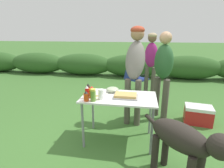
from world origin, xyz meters
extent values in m
plane|color=#3D6B2D|center=(0.00, 0.00, 0.00)|extent=(60.00, 60.00, 0.00)
ellipsoid|color=#2D5623|center=(-4.00, 4.25, 0.43)|extent=(2.40, 0.90, 0.85)
ellipsoid|color=#2D5623|center=(-2.00, 4.25, 0.43)|extent=(2.40, 0.90, 0.85)
ellipsoid|color=#2D5623|center=(0.00, 4.25, 0.43)|extent=(2.40, 0.90, 0.85)
ellipsoid|color=#2D5623|center=(2.00, 4.25, 0.43)|extent=(2.40, 0.90, 0.85)
cube|color=silver|center=(0.00, 0.00, 0.73)|extent=(1.10, 0.64, 0.02)
cylinder|color=gray|center=(-0.49, -0.27, 0.36)|extent=(0.04, 0.04, 0.71)
cylinder|color=gray|center=(0.49, -0.27, 0.36)|extent=(0.04, 0.04, 0.71)
cylinder|color=gray|center=(-0.49, 0.27, 0.36)|extent=(0.04, 0.04, 0.71)
cylinder|color=gray|center=(0.49, 0.27, 0.36)|extent=(0.04, 0.04, 0.71)
cube|color=#9E9EA3|center=(0.10, -0.03, 0.75)|extent=(0.36, 0.24, 0.02)
cube|color=tan|center=(0.10, -0.03, 0.78)|extent=(0.31, 0.20, 0.04)
cylinder|color=white|center=(-0.32, 0.05, 0.75)|extent=(0.23, 0.23, 0.03)
ellipsoid|color=#ADBC99|center=(-0.13, 0.19, 0.78)|extent=(0.20, 0.20, 0.08)
cylinder|color=white|center=(-0.24, -0.15, 0.81)|extent=(0.08, 0.08, 0.15)
cylinder|color=olive|center=(-0.33, -0.24, 0.82)|extent=(0.08, 0.08, 0.15)
cylinder|color=#D1CC47|center=(-0.33, -0.24, 0.90)|extent=(0.07, 0.07, 0.03)
cylinder|color=#562314|center=(-0.47, 0.00, 0.81)|extent=(0.06, 0.06, 0.14)
cone|color=black|center=(-0.47, 0.00, 0.90)|extent=(0.05, 0.05, 0.04)
cylinder|color=#CC4214|center=(-0.42, -0.25, 0.80)|extent=(0.07, 0.07, 0.11)
cone|color=black|center=(-0.42, -0.25, 0.87)|extent=(0.06, 0.06, 0.03)
cylinder|color=red|center=(-0.44, -0.15, 0.82)|extent=(0.06, 0.06, 0.15)
cone|color=white|center=(-0.44, -0.15, 0.91)|extent=(0.05, 0.05, 0.04)
cylinder|color=yellow|center=(-0.38, -0.11, 0.81)|extent=(0.08, 0.08, 0.14)
cone|color=red|center=(-0.38, -0.11, 0.89)|extent=(0.07, 0.07, 0.04)
cylinder|color=#4C473D|center=(0.09, 0.56, 0.43)|extent=(0.11, 0.11, 0.86)
cylinder|color=#4C473D|center=(0.27, 0.54, 0.43)|extent=(0.11, 0.11, 0.86)
ellipsoid|color=slate|center=(0.20, 0.68, 1.19)|extent=(0.41, 0.53, 0.74)
sphere|color=#936B4C|center=(0.21, 0.81, 1.63)|extent=(0.24, 0.24, 0.24)
ellipsoid|color=#993823|center=(0.21, 0.81, 1.70)|extent=(0.25, 0.25, 0.14)
cylinder|color=#4C473D|center=(0.64, 1.01, 0.40)|extent=(0.12, 0.12, 0.80)
cylinder|color=#4C473D|center=(0.79, 0.87, 0.40)|extent=(0.12, 0.12, 0.80)
ellipsoid|color=#28562D|center=(0.72, 0.94, 1.13)|extent=(0.46, 0.46, 0.65)
sphere|color=tan|center=(0.72, 0.94, 1.57)|extent=(0.22, 0.22, 0.22)
cylinder|color=#4C473D|center=(0.45, 2.18, 0.39)|extent=(0.11, 0.11, 0.78)
cylinder|color=#4C473D|center=(0.63, 2.16, 0.39)|extent=(0.11, 0.11, 0.78)
ellipsoid|color=#931E70|center=(0.54, 2.17, 1.10)|extent=(0.36, 0.28, 0.63)
sphere|color=brown|center=(0.54, 2.17, 1.53)|extent=(0.22, 0.22, 0.22)
ellipsoid|color=tan|center=(0.54, 2.17, 1.59)|extent=(0.23, 0.23, 0.13)
cylinder|color=#28231E|center=(0.66, -0.44, 0.25)|extent=(0.09, 0.09, 0.50)
cylinder|color=#28231E|center=(0.52, -0.58, 0.25)|extent=(0.09, 0.09, 0.50)
ellipsoid|color=#28231E|center=(0.75, -0.67, 0.57)|extent=(0.71, 0.70, 0.31)
sphere|color=#28231E|center=(1.04, -0.95, 0.68)|extent=(0.24, 0.24, 0.24)
cylinder|color=#28231E|center=(0.47, -0.39, 0.59)|extent=(0.19, 0.19, 0.12)
cube|color=navy|center=(0.23, 2.44, 0.39)|extent=(0.64, 0.64, 0.03)
cube|color=navy|center=(0.07, 2.21, 0.61)|extent=(0.47, 0.40, 0.44)
cylinder|color=black|center=(-0.05, 2.39, 0.19)|extent=(0.02, 0.02, 0.38)
cylinder|color=black|center=(0.28, 2.16, 0.19)|extent=(0.02, 0.02, 0.38)
cylinder|color=black|center=(0.19, 2.71, 0.19)|extent=(0.02, 0.02, 0.38)
cylinder|color=black|center=(0.51, 2.48, 0.19)|extent=(0.02, 0.02, 0.38)
cylinder|color=black|center=(0.05, 2.57, 0.56)|extent=(0.26, 0.35, 0.02)
cylinder|color=black|center=(0.42, 2.30, 0.56)|extent=(0.26, 0.35, 0.02)
cube|color=#B21E1E|center=(1.41, 0.79, 0.14)|extent=(0.52, 0.39, 0.28)
cube|color=silver|center=(1.41, 0.79, 0.31)|extent=(0.52, 0.39, 0.06)
camera|label=1|loc=(0.31, -2.43, 1.66)|focal=28.00mm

